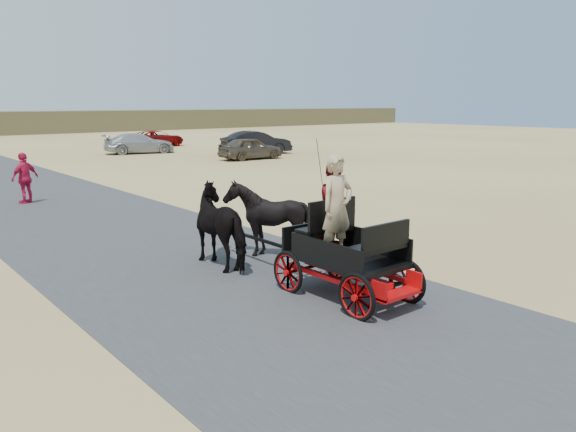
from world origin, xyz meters
TOP-DOWN VIEW (x-y plane):
  - ground at (0.00, 0.00)m, footprint 140.00×140.00m
  - road at (0.00, 0.00)m, footprint 6.00×140.00m
  - carriage at (1.12, 2.41)m, footprint 1.30×2.40m
  - horse_left at (0.57, 5.41)m, footprint 0.91×2.01m
  - horse_right at (1.67, 5.41)m, footprint 1.37×1.54m
  - driver_man at (0.92, 2.46)m, footprint 0.66×0.43m
  - passenger_woman at (1.42, 3.01)m, footprint 0.77×0.60m
  - pedestrian at (-0.59, 15.90)m, footprint 1.09×0.80m
  - car_a at (14.02, 23.24)m, footprint 3.99×1.77m
  - car_b at (16.37, 25.87)m, footprint 4.83×2.64m
  - car_c at (10.61, 31.26)m, footprint 4.88×2.79m
  - car_d at (14.12, 35.84)m, footprint 4.83×2.94m

SIDE VIEW (x-z plane):
  - ground at x=0.00m, z-range 0.00..0.00m
  - road at x=0.00m, z-range 0.00..0.01m
  - carriage at x=1.12m, z-range 0.00..0.72m
  - car_d at x=14.12m, z-range 0.00..1.25m
  - car_c at x=10.61m, z-range 0.00..1.33m
  - car_a at x=14.02m, z-range 0.00..1.34m
  - car_b at x=16.37m, z-range 0.00..1.51m
  - horse_left at x=0.57m, z-range 0.00..1.70m
  - horse_right at x=1.67m, z-range 0.00..1.70m
  - pedestrian at x=-0.59m, z-range 0.00..1.73m
  - passenger_woman at x=1.42m, z-range 0.72..2.30m
  - driver_man at x=0.92m, z-range 0.72..2.52m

